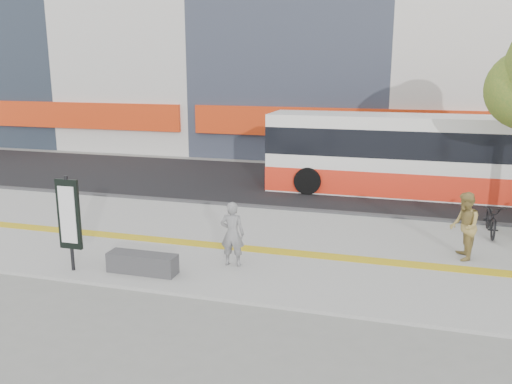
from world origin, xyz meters
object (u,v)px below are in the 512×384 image
(bench, at_px, (142,263))
(signboard, at_px, (69,216))
(bus, at_px, (416,158))
(seated_woman, at_px, (232,234))
(pedestrian_tan, at_px, (464,226))

(bench, height_order, signboard, signboard)
(bench, relative_size, bus, 0.15)
(bench, height_order, seated_woman, seated_woman)
(signboard, bearing_deg, bus, 53.25)
(bench, bearing_deg, seated_woman, 29.21)
(bench, distance_m, seated_woman, 2.13)
(bus, distance_m, pedestrian_tan, 6.86)
(pedestrian_tan, bearing_deg, signboard, -73.45)
(bench, height_order, bus, bus)
(signboard, xyz_separation_m, pedestrian_tan, (8.58, 3.26, -0.47))
(seated_woman, height_order, pedestrian_tan, pedestrian_tan)
(seated_woman, distance_m, pedestrian_tan, 5.54)
(signboard, distance_m, pedestrian_tan, 9.19)
(signboard, height_order, pedestrian_tan, signboard)
(signboard, relative_size, pedestrian_tan, 1.34)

